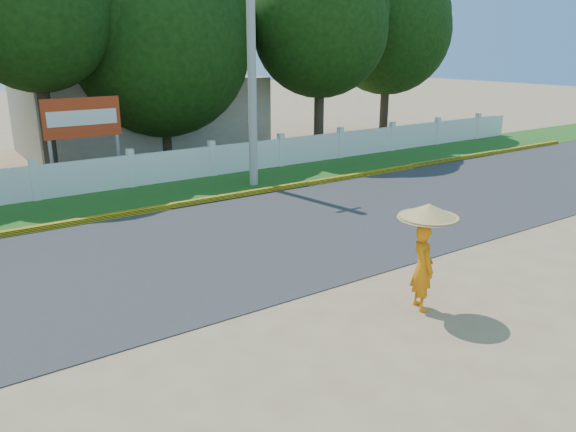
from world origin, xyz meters
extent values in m
plane|color=#9E8460|center=(0.00, 0.00, 0.00)|extent=(120.00, 120.00, 0.00)
cube|color=#38383A|center=(0.00, 4.50, 0.01)|extent=(60.00, 7.00, 0.02)
cube|color=#2D601E|center=(0.00, 9.75, 0.01)|extent=(60.00, 3.50, 0.03)
cube|color=yellow|center=(0.00, 8.05, 0.08)|extent=(40.00, 0.18, 0.16)
cube|color=silver|center=(0.00, 11.20, 0.55)|extent=(40.00, 0.10, 1.10)
cube|color=#B7AD99|center=(3.00, 18.00, 1.60)|extent=(10.00, 6.00, 3.20)
cylinder|color=#9A9A98|center=(3.52, 9.16, 3.72)|extent=(0.28, 0.28, 7.43)
imported|color=orange|center=(1.14, -0.56, 0.79)|extent=(0.55, 0.67, 1.57)
cylinder|color=gray|center=(1.19, -0.56, 1.39)|extent=(0.02, 0.02, 1.02)
cone|color=tan|center=(1.19, -0.56, 1.83)|extent=(1.08, 1.08, 0.26)
cylinder|color=gray|center=(-2.23, 12.30, 1.00)|extent=(0.12, 0.12, 2.00)
cylinder|color=gray|center=(-0.03, 12.30, 1.00)|extent=(0.12, 0.12, 2.00)
cube|color=#B73213|center=(-1.13, 12.30, 2.30)|extent=(2.50, 0.12, 1.30)
cube|color=silver|center=(-1.13, 12.24, 2.30)|extent=(2.25, 0.02, 0.49)
cylinder|color=#473828|center=(-1.91, 13.93, 2.06)|extent=(0.44, 0.44, 4.12)
sphere|color=#183C0D|center=(-1.91, 13.93, 5.47)|extent=(4.90, 4.90, 4.90)
cylinder|color=#473828|center=(15.20, 15.07, 1.77)|extent=(0.44, 0.44, 3.53)
sphere|color=#183C0D|center=(15.20, 15.07, 5.29)|extent=(6.40, 6.40, 6.40)
cylinder|color=#473828|center=(9.39, 13.19, 1.82)|extent=(0.44, 0.44, 3.64)
sphere|color=#183C0D|center=(9.39, 13.19, 5.23)|extent=(5.79, 5.79, 5.79)
cylinder|color=#473828|center=(2.89, 15.09, 1.29)|extent=(0.44, 0.44, 2.57)
sphere|color=#183C0D|center=(2.89, 15.09, 4.52)|extent=(7.09, 7.09, 7.09)
camera|label=1|loc=(-6.08, -6.82, 4.56)|focal=35.00mm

